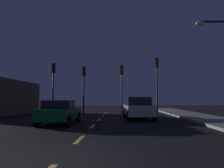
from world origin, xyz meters
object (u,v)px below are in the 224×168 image
object	(u,v)px
car_stopped_ahead	(138,108)
traffic_signal_far_left	(53,79)
street_lamp_right	(222,59)
traffic_signal_center_left	(84,81)
traffic_signal_center_right	(122,80)
car_adjacent_lane	(60,112)
traffic_signal_far_right	(157,75)

from	to	relation	value
car_stopped_ahead	traffic_signal_far_left	bearing A→B (deg)	149.52
car_stopped_ahead	street_lamp_right	world-z (taller)	street_lamp_right
traffic_signal_center_left	car_stopped_ahead	distance (m)	6.90
traffic_signal_center_right	street_lamp_right	xyz separation A→B (m)	(5.83, -7.38, 0.51)
traffic_signal_far_left	car_adjacent_lane	xyz separation A→B (m)	(2.83, -7.88, -2.68)
traffic_signal_center_right	car_adjacent_lane	distance (m)	9.05
traffic_signal_center_right	car_stopped_ahead	world-z (taller)	traffic_signal_center_right
traffic_signal_center_left	traffic_signal_center_right	bearing A→B (deg)	0.01
traffic_signal_center_right	traffic_signal_center_left	bearing A→B (deg)	-179.99
traffic_signal_center_right	car_stopped_ahead	size ratio (longest dim) A/B	1.04
car_stopped_ahead	street_lamp_right	size ratio (longest dim) A/B	0.72
traffic_signal_far_right	car_adjacent_lane	size ratio (longest dim) A/B	1.37
traffic_signal_far_right	car_stopped_ahead	xyz separation A→B (m)	(-2.15, -4.47, -2.90)
car_stopped_ahead	traffic_signal_far_right	bearing A→B (deg)	64.33
traffic_signal_center_left	car_adjacent_lane	distance (m)	8.25
car_adjacent_lane	street_lamp_right	distance (m)	9.98
traffic_signal_far_right	car_stopped_ahead	distance (m)	5.75
traffic_signal_far_right	car_stopped_ahead	world-z (taller)	traffic_signal_far_right
car_adjacent_lane	street_lamp_right	world-z (taller)	street_lamp_right
traffic_signal_far_right	traffic_signal_center_right	bearing A→B (deg)	-179.98
street_lamp_right	traffic_signal_center_right	bearing A→B (deg)	128.34
street_lamp_right	traffic_signal_far_right	bearing A→B (deg)	109.16
car_adjacent_lane	street_lamp_right	size ratio (longest dim) A/B	0.63
traffic_signal_far_left	car_adjacent_lane	size ratio (longest dim) A/B	1.24
traffic_signal_center_right	traffic_signal_far_left	bearing A→B (deg)	180.00
traffic_signal_far_left	car_stopped_ahead	xyz separation A→B (m)	(7.60, -4.47, -2.59)
street_lamp_right	car_stopped_ahead	bearing A→B (deg)	148.35
traffic_signal_center_left	car_stopped_ahead	bearing A→B (deg)	-43.63
traffic_signal_far_left	street_lamp_right	size ratio (longest dim) A/B	0.78
traffic_signal_center_left	traffic_signal_center_right	distance (m)	3.57
traffic_signal_far_right	traffic_signal_far_left	bearing A→B (deg)	-179.99
traffic_signal_far_left	traffic_signal_center_right	world-z (taller)	traffic_signal_far_left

